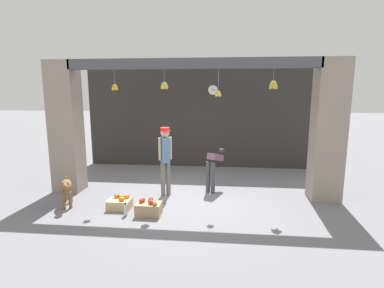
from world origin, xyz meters
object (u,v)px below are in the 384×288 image
Objects in this scene: worker_stooping at (214,164)px; wall_clock at (213,90)px; fruit_crate_apples at (149,208)px; dog at (66,187)px; fruit_crate_oranges at (120,203)px; shopkeeper at (165,155)px; water_bottle at (126,210)px.

worker_stooping is 3.14m from wall_clock.
fruit_crate_apples is 5.05m from wall_clock.
worker_stooping reaches higher than dog.
worker_stooping is at bearing 35.53° from fruit_crate_oranges.
fruit_crate_oranges is at bearing 159.07° from fruit_crate_apples.
shopkeeper is at bearing 83.74° from fruit_crate_apples.
wall_clock is (1.20, 4.23, 2.48)m from fruit_crate_apples.
water_bottle is (-0.48, -0.09, -0.02)m from fruit_crate_apples.
dog is 3.64m from worker_stooping.
fruit_crate_apples reaches higher than fruit_crate_oranges.
dog reaches higher than water_bottle.
wall_clock is (3.18, 3.91, 2.19)m from dog.
wall_clock is (-0.15, 2.48, 1.92)m from worker_stooping.
dog is 2.37× the size of wall_clock.
fruit_crate_apples is (1.99, -0.32, -0.30)m from dog.
worker_stooping reaches higher than fruit_crate_apples.
water_bottle is at bearing 49.09° from dog.
worker_stooping reaches higher than fruit_crate_oranges.
wall_clock reaches higher than dog.
worker_stooping is 2.10× the size of fruit_crate_oranges.
fruit_crate_apples is 1.58× the size of wall_clock.
fruit_crate_oranges is at bearing -115.93° from wall_clock.
fruit_crate_oranges is at bearing 62.28° from dog.
shopkeeper is 1.71m from water_bottle.
worker_stooping is at bearing 173.99° from shopkeeper.
dog is at bearing 165.02° from water_bottle.
shopkeeper is 3.56m from wall_clock.
wall_clock reaches higher than worker_stooping.
fruit_crate_oranges is at bearing 124.32° from water_bottle.
wall_clock is at bearing 68.82° from water_bottle.
water_bottle is (-1.82, -1.84, -0.58)m from worker_stooping.
fruit_crate_oranges is (1.26, -0.04, -0.32)m from dog.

